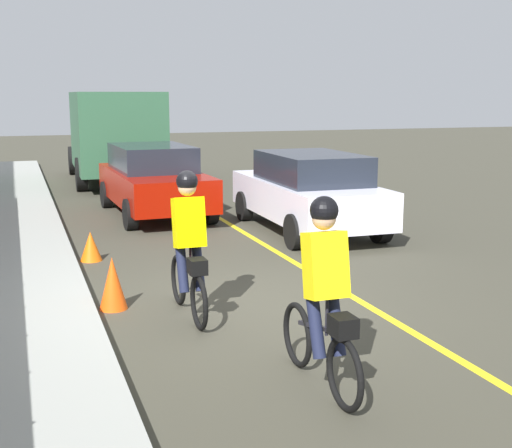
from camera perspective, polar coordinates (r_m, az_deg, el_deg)
ground_plane at (r=9.03m, az=-1.64°, el=-6.74°), size 80.00×80.00×0.00m
lane_line_centre at (r=9.62m, az=7.51°, el=-5.71°), size 36.00×0.12×0.01m
cyclist_lead at (r=8.31m, az=-5.62°, el=-1.83°), size 1.71×0.36×1.83m
cyclist_follow at (r=6.29m, az=5.68°, el=-5.97°), size 1.71×0.36×1.83m
patrol_sedan at (r=13.68m, az=4.37°, el=2.79°), size 4.43×1.99×1.58m
parked_sedan_rear at (r=15.69m, az=-8.53°, el=3.73°), size 4.45×2.03×1.58m
box_truck_background at (r=21.90m, az=-11.84°, el=7.49°), size 6.78×2.71×2.78m
traffic_cone_near at (r=11.62m, az=-13.61°, el=-1.81°), size 0.36×0.36×0.49m
traffic_cone_far at (r=8.95m, az=-11.86°, el=-4.85°), size 0.36×0.36×0.68m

